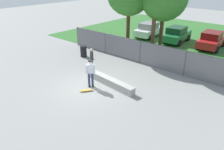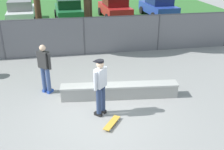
{
  "view_description": "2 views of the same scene",
  "coord_description": "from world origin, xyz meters",
  "px_view_note": "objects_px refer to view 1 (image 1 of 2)",
  "views": [
    {
      "loc": [
        9.53,
        -8.74,
        6.74
      ],
      "look_at": [
        1.39,
        0.63,
        1.06
      ],
      "focal_mm": 35.53,
      "sensor_mm": 36.0,
      "label": 1
    },
    {
      "loc": [
        -0.87,
        -6.98,
        4.62
      ],
      "look_at": [
        0.59,
        1.18,
        0.83
      ],
      "focal_mm": 42.39,
      "sensor_mm": 36.0,
      "label": 2
    }
  ],
  "objects_px": {
    "car_green": "(177,34)",
    "concrete_ledge": "(110,82)",
    "car_red": "(212,40)",
    "skateboarder": "(90,72)",
    "trash_bin": "(83,51)",
    "skateboard": "(86,90)",
    "bystander": "(92,59)",
    "car_white": "(149,30)"
  },
  "relations": [
    {
      "from": "skateboard",
      "to": "bystander",
      "type": "height_order",
      "value": "bystander"
    },
    {
      "from": "car_red",
      "to": "bystander",
      "type": "bearing_deg",
      "value": -111.91
    },
    {
      "from": "car_green",
      "to": "car_red",
      "type": "xyz_separation_m",
      "value": [
        3.58,
        0.25,
        0.0
      ]
    },
    {
      "from": "concrete_ledge",
      "to": "skateboarder",
      "type": "xyz_separation_m",
      "value": [
        -0.8,
        -0.97,
        0.77
      ]
    },
    {
      "from": "skateboard",
      "to": "car_green",
      "type": "relative_size",
      "value": 0.18
    },
    {
      "from": "concrete_ledge",
      "to": "car_white",
      "type": "height_order",
      "value": "car_white"
    },
    {
      "from": "concrete_ledge",
      "to": "car_white",
      "type": "distance_m",
      "value": 13.17
    },
    {
      "from": "concrete_ledge",
      "to": "car_green",
      "type": "bearing_deg",
      "value": 96.45
    },
    {
      "from": "concrete_ledge",
      "to": "skateboarder",
      "type": "relative_size",
      "value": 2.24
    },
    {
      "from": "concrete_ledge",
      "to": "skateboarder",
      "type": "distance_m",
      "value": 1.48
    },
    {
      "from": "skateboarder",
      "to": "car_red",
      "type": "distance_m",
      "value": 13.87
    },
    {
      "from": "skateboarder",
      "to": "bystander",
      "type": "bearing_deg",
      "value": 133.89
    },
    {
      "from": "skateboarder",
      "to": "car_green",
      "type": "relative_size",
      "value": 0.43
    },
    {
      "from": "car_white",
      "to": "skateboarder",
      "type": "bearing_deg",
      "value": -73.15
    },
    {
      "from": "concrete_ledge",
      "to": "bystander",
      "type": "relative_size",
      "value": 2.26
    },
    {
      "from": "car_white",
      "to": "trash_bin",
      "type": "distance_m",
      "value": 9.63
    },
    {
      "from": "car_white",
      "to": "bystander",
      "type": "distance_m",
      "value": 11.64
    },
    {
      "from": "skateboarder",
      "to": "skateboard",
      "type": "xyz_separation_m",
      "value": [
        0.23,
        -0.64,
        -0.96
      ]
    },
    {
      "from": "concrete_ledge",
      "to": "car_red",
      "type": "xyz_separation_m",
      "value": [
        2.19,
        12.58,
        0.58
      ]
    },
    {
      "from": "skateboard",
      "to": "car_red",
      "type": "relative_size",
      "value": 0.18
    },
    {
      "from": "skateboard",
      "to": "trash_bin",
      "type": "distance_m",
      "value": 6.51
    },
    {
      "from": "bystander",
      "to": "car_white",
      "type": "bearing_deg",
      "value": 101.23
    },
    {
      "from": "car_green",
      "to": "car_red",
      "type": "height_order",
      "value": "same"
    },
    {
      "from": "car_green",
      "to": "bystander",
      "type": "relative_size",
      "value": 2.37
    },
    {
      "from": "skateboarder",
      "to": "car_green",
      "type": "height_order",
      "value": "skateboarder"
    },
    {
      "from": "car_green",
      "to": "bystander",
      "type": "bearing_deg",
      "value": -95.68
    },
    {
      "from": "skateboarder",
      "to": "trash_bin",
      "type": "xyz_separation_m",
      "value": [
        -4.67,
        3.62,
        -0.54
      ]
    },
    {
      "from": "car_red",
      "to": "skateboarder",
      "type": "bearing_deg",
      "value": -102.42
    },
    {
      "from": "bystander",
      "to": "concrete_ledge",
      "type": "bearing_deg",
      "value": -18.27
    },
    {
      "from": "skateboarder",
      "to": "skateboard",
      "type": "height_order",
      "value": "skateboarder"
    },
    {
      "from": "car_white",
      "to": "trash_bin",
      "type": "bearing_deg",
      "value": -93.97
    },
    {
      "from": "car_white",
      "to": "car_green",
      "type": "distance_m",
      "value": 3.41
    },
    {
      "from": "skateboard",
      "to": "car_white",
      "type": "height_order",
      "value": "car_white"
    },
    {
      "from": "car_green",
      "to": "bystander",
      "type": "height_order",
      "value": "bystander"
    },
    {
      "from": "car_green",
      "to": "concrete_ledge",
      "type": "bearing_deg",
      "value": -83.55
    },
    {
      "from": "concrete_ledge",
      "to": "car_red",
      "type": "height_order",
      "value": "car_red"
    },
    {
      "from": "concrete_ledge",
      "to": "trash_bin",
      "type": "distance_m",
      "value": 6.08
    },
    {
      "from": "skateboard",
      "to": "trash_bin",
      "type": "relative_size",
      "value": 0.78
    },
    {
      "from": "concrete_ledge",
      "to": "car_white",
      "type": "bearing_deg",
      "value": 111.41
    },
    {
      "from": "skateboarder",
      "to": "trash_bin",
      "type": "relative_size",
      "value": 1.86
    },
    {
      "from": "car_white",
      "to": "bystander",
      "type": "xyz_separation_m",
      "value": [
        2.27,
        -11.42,
        0.17
      ]
    },
    {
      "from": "concrete_ledge",
      "to": "skateboard",
      "type": "height_order",
      "value": "concrete_ledge"
    }
  ]
}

